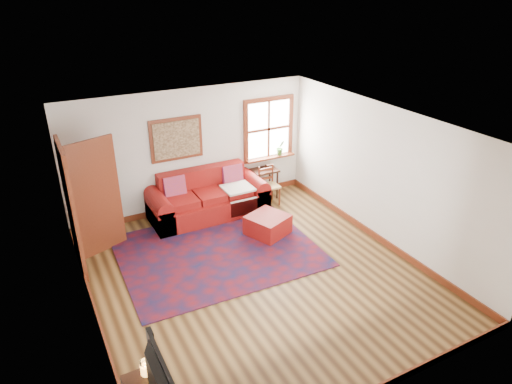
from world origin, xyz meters
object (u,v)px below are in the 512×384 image
side_table (265,175)px  ladder_back_chair (268,184)px  red_leather_sofa (208,201)px  red_ottoman (268,225)px

side_table → ladder_back_chair: bearing=-103.7°
red_leather_sofa → ladder_back_chair: 1.34m
red_ottoman → side_table: (0.71, 1.42, 0.35)m
red_ottoman → ladder_back_chair: (0.64, 1.14, 0.25)m
side_table → red_leather_sofa: bearing=-173.5°
red_ottoman → ladder_back_chair: size_ratio=0.81×
side_table → ladder_back_chair: ladder_back_chair is taller
red_leather_sofa → ladder_back_chair: bearing=-5.4°
red_leather_sofa → side_table: bearing=6.5°
red_leather_sofa → side_table: 1.42m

